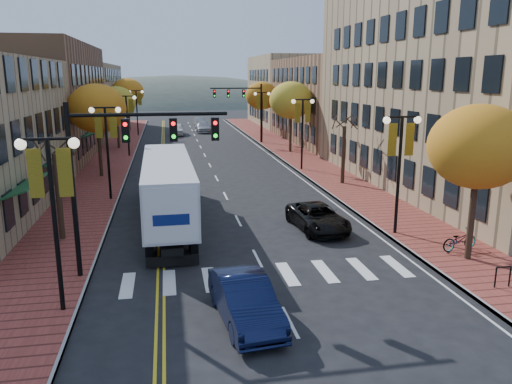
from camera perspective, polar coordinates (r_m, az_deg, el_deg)
name	(u,v)px	position (r m, az deg, el deg)	size (l,w,h in m)	color
ground	(277,296)	(18.82, 2.39, -11.83)	(200.00, 200.00, 0.00)	black
sidewalk_left	(112,159)	(50.04, -16.10, 3.61)	(4.00, 85.00, 0.15)	brown
sidewalk_right	(294,154)	(51.38, 4.33, 4.33)	(4.00, 85.00, 0.15)	brown
building_left_mid	(28,101)	(54.33, -24.63, 9.42)	(12.00, 24.00, 11.00)	brown
building_left_far	(73,98)	(78.82, -20.18, 10.07)	(12.00, 26.00, 9.50)	#9E8966
building_right_near	(484,82)	(39.51, 24.63, 11.36)	(15.00, 28.00, 15.00)	#997F5B
building_right_mid	(351,100)	(62.79, 10.76, 10.26)	(15.00, 24.00, 10.00)	brown
building_right_far	(303,91)	(83.69, 5.34, 11.45)	(15.00, 20.00, 11.00)	#9E8966
tree_left_a	(59,197)	(25.82, -21.60, -0.52)	(0.28, 0.28, 4.20)	#382619
tree_left_b	(97,109)	(41.05, -17.73, 9.07)	(4.48, 4.48, 7.21)	#382619
tree_left_c	(116,103)	(56.95, -15.69, 9.79)	(4.16, 4.16, 6.69)	#382619
tree_left_d	(128,92)	(74.85, -14.47, 10.98)	(4.61, 4.61, 7.42)	#382619
tree_right_a	(479,147)	(22.78, 24.11, 4.72)	(4.16, 4.16, 6.69)	#382619
tree_right_b	(343,155)	(37.35, 9.95, 4.20)	(0.28, 0.28, 4.20)	#382619
tree_right_c	(291,100)	(52.28, 4.02, 10.40)	(4.48, 4.48, 7.21)	#382619
tree_right_d	(262,96)	(67.90, 0.66, 10.94)	(4.35, 4.35, 7.00)	#382619
lamp_left_a	(52,191)	(17.44, -22.29, 0.06)	(1.96, 0.36, 6.05)	black
lamp_left_b	(107,135)	(33.05, -16.71, 6.27)	(1.96, 0.36, 6.05)	black
lamp_left_c	(127,114)	(50.90, -14.54, 8.65)	(1.96, 0.36, 6.05)	black
lamp_left_d	(137,104)	(68.83, -13.49, 9.78)	(1.96, 0.36, 6.05)	black
lamp_right_a	(400,152)	(25.55, 16.15, 4.42)	(1.96, 0.36, 6.05)	black
lamp_right_b	(303,120)	(42.33, 5.34, 8.17)	(1.96, 0.36, 6.05)	black
lamp_right_c	(262,107)	(59.82, 0.69, 9.68)	(1.96, 0.36, 6.05)	black
traffic_mast_near	(122,156)	(19.94, -15.02, 3.98)	(6.10, 0.35, 7.00)	black
traffic_mast_far	(245,102)	(59.43, -1.25, 10.26)	(6.10, 0.34, 7.00)	black
semi_truck	(167,184)	(27.66, -10.10, 0.90)	(2.60, 14.88, 3.71)	black
navy_sedan	(245,300)	(16.77, -1.25, -12.24)	(1.61, 4.61, 1.52)	black
black_suv	(318,217)	(26.46, 7.07, -2.89)	(2.24, 4.86, 1.35)	black
car_far_white	(177,129)	(69.41, -9.01, 7.11)	(1.88, 4.66, 1.59)	white
car_far_silver	(203,127)	(72.36, -6.06, 7.40)	(2.09, 5.15, 1.49)	#98979E
car_far_oncoming	(199,121)	(82.15, -6.49, 8.01)	(1.40, 4.01, 1.32)	#93959A
bicycle	(460,240)	(24.66, 22.24, -5.08)	(0.66, 1.89, 0.99)	gray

